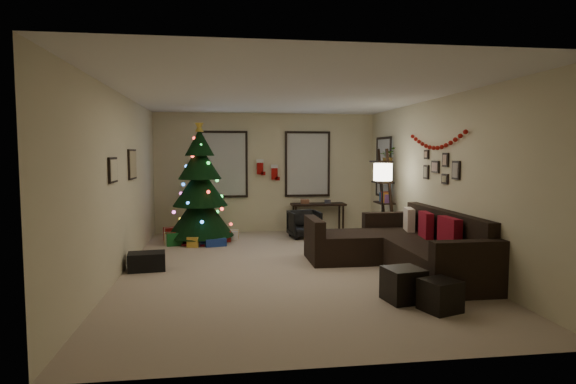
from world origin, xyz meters
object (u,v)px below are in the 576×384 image
Objects in this scene: christmas_tree at (200,191)px; desk at (318,207)px; bookshelf at (385,197)px; sofa at (403,249)px; desk_chair at (304,224)px.

christmas_tree reaches higher than desk.
christmas_tree is at bearing 173.27° from bookshelf.
desk is at bearing 100.62° from sofa.
desk is 1.71m from bookshelf.
desk is (-0.65, 3.47, 0.28)m from sofa.
bookshelf is (3.74, -0.44, -0.12)m from christmas_tree.
sofa is 3.02m from desk_chair.
desk_chair is 1.79m from bookshelf.
christmas_tree is at bearing 177.18° from desk_chair.
desk is 2.09× the size of desk_chair.
desk is at bearing 132.96° from bookshelf.
christmas_tree is 2.29m from desk_chair.
bookshelf is at bearing -47.04° from desk.
desk_chair is at bearing 111.03° from sofa.
christmas_tree is 0.82× the size of sofa.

